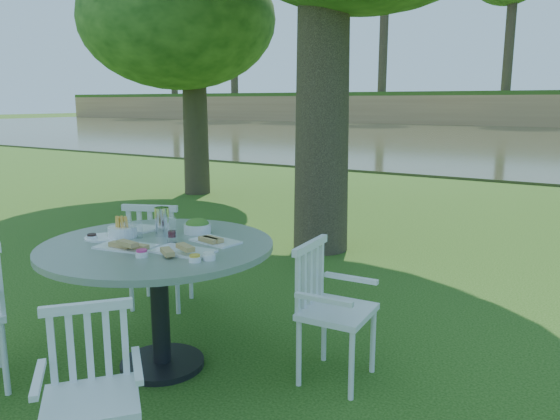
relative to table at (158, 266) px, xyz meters
The scene contains 7 objects.
ground 1.40m from the table, 86.90° to the left, with size 140.00×140.00×0.00m, color #1A3F0D.
table is the anchor object (origin of this frame).
chair_ne 1.11m from the table, 25.48° to the left, with size 0.45×0.47×0.89m.
chair_nw 1.10m from the table, 135.42° to the left, with size 0.61×0.59×0.93m.
chair_se 1.12m from the table, 62.43° to the right, with size 0.57×0.57×0.83m.
tableware 0.22m from the table, 136.33° to the left, with size 1.09×0.78×0.20m.
river 24.21m from the table, 89.85° to the left, with size 100.00×28.00×0.12m, color #363821.
Camera 1 is at (2.42, -3.68, 1.76)m, focal length 35.00 mm.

